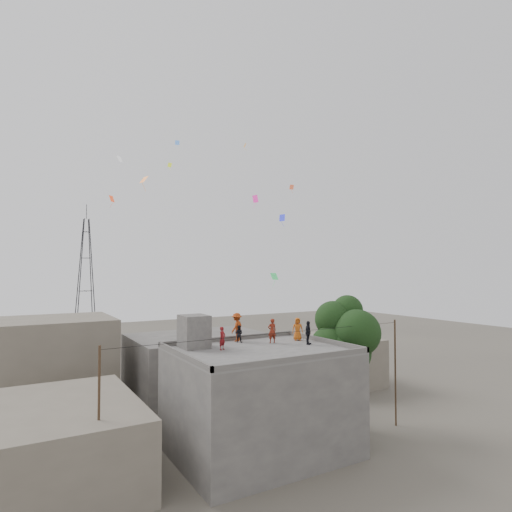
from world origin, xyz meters
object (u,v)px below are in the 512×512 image
(transmission_tower, at_px, (85,284))
(person_red_adult, at_px, (272,331))
(tree, at_px, (346,338))
(person_dark_adult, at_px, (308,333))
(stair_head_box, at_px, (194,331))

(transmission_tower, relative_size, person_red_adult, 12.55)
(tree, bearing_deg, person_dark_adult, -170.42)
(transmission_tower, relative_size, person_dark_adult, 13.26)
(person_red_adult, bearing_deg, person_dark_adult, 143.61)
(person_red_adult, xyz_separation_m, person_dark_adult, (1.70, -1.65, -0.04))
(stair_head_box, xyz_separation_m, person_dark_adult, (6.79, -2.64, -0.25))
(stair_head_box, relative_size, person_dark_adult, 1.33)
(person_dark_adult, bearing_deg, tree, -24.94)
(transmission_tower, bearing_deg, person_dark_adult, -79.27)
(stair_head_box, relative_size, person_red_adult, 1.25)
(tree, distance_m, person_dark_adult, 3.91)
(stair_head_box, xyz_separation_m, person_red_adult, (5.08, -1.00, -0.20))
(person_red_adult, distance_m, person_dark_adult, 2.37)
(stair_head_box, bearing_deg, transmission_tower, 91.23)
(tree, bearing_deg, stair_head_box, 169.26)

